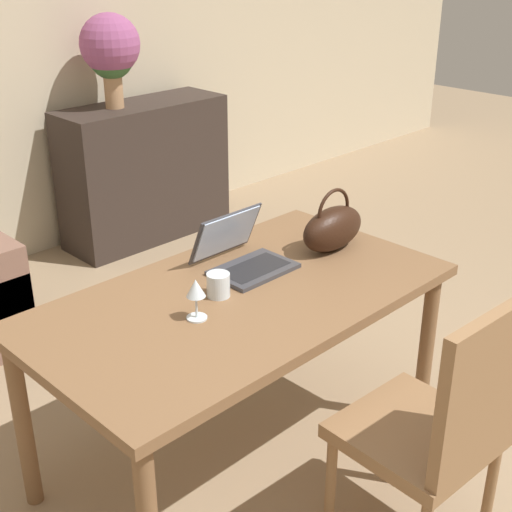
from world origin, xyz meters
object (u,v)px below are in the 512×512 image
at_px(drinking_glass, 218,285).
at_px(flower_vase, 110,49).
at_px(laptop, 240,252).
at_px(wine_glass, 196,291).
at_px(handbag, 333,228).
at_px(chair, 441,423).

bearing_deg(drinking_glass, flower_vase, 64.15).
height_order(laptop, drinking_glass, laptop).
distance_m(laptop, drinking_glass, 0.26).
bearing_deg(wine_glass, handbag, 3.71).
bearing_deg(handbag, drinking_glass, 178.08).
distance_m(chair, flower_vase, 3.05).
bearing_deg(drinking_glass, chair, -77.52).
distance_m(drinking_glass, flower_vase, 2.31).
bearing_deg(laptop, chair, -92.85).
xyz_separation_m(drinking_glass, handbag, (0.59, -0.02, 0.05)).
distance_m(chair, handbag, 0.94).
bearing_deg(laptop, handbag, -21.38).
height_order(chair, flower_vase, flower_vase).
bearing_deg(drinking_glass, laptop, 28.92).
bearing_deg(handbag, wine_glass, -176.29).
bearing_deg(flower_vase, handbag, -100.82).
xyz_separation_m(wine_glass, flower_vase, (1.15, 2.11, 0.42)).
distance_m(chair, drinking_glass, 0.86).
relative_size(laptop, drinking_glass, 3.58).
relative_size(drinking_glass, flower_vase, 0.15).
height_order(handbag, flower_vase, flower_vase).
bearing_deg(wine_glass, drinking_glass, 23.44).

